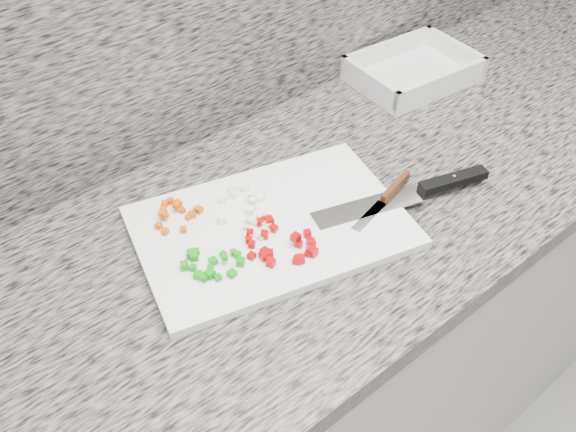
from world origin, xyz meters
The scene contains 11 objects.
cabinet centered at (0.00, 1.44, 0.43)m, with size 3.92×0.62×0.86m, color silver.
countertop centered at (0.00, 1.44, 0.88)m, with size 3.96×0.64×0.04m, color slate.
cutting_board centered at (-0.11, 1.44, 0.91)m, with size 0.45×0.30×0.01m, color white.
carrot_pile centered at (-0.22, 1.56, 0.92)m, with size 0.09×0.09×0.02m.
onion_pile centered at (-0.11, 1.51, 0.92)m, with size 0.11×0.11×0.02m.
green_pepper_pile centered at (-0.24, 1.42, 0.92)m, with size 0.09×0.09×0.02m.
red_pepper_pile centered at (-0.13, 1.38, 0.92)m, with size 0.12×0.13×0.02m.
garlic_pile centered at (-0.13, 1.44, 0.92)m, with size 0.05×0.06×0.01m.
chef_knife centered at (0.16, 1.33, 0.92)m, with size 0.34×0.14×0.02m.
paring_knife centered at (0.10, 1.36, 0.92)m, with size 0.18×0.06×0.02m.
tray centered at (0.45, 1.62, 0.92)m, with size 0.28×0.22×0.06m.
Camera 1 is at (-0.59, 0.82, 1.66)m, focal length 40.00 mm.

